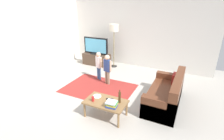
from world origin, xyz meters
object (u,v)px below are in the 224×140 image
(tv_stand, at_px, (97,59))
(couch, at_px, (167,95))
(child_center, at_px, (107,67))
(plate, at_px, (97,96))
(tv_remote, at_px, (110,99))
(tv, at_px, (96,46))
(child_near_tv, at_px, (99,63))
(soda_can, at_px, (93,99))
(coffee_table, at_px, (106,103))
(book_stack, at_px, (112,104))
(bottle, at_px, (120,97))
(floor_lamp, at_px, (114,30))

(tv_stand, xyz_separation_m, couch, (3.32, -1.87, 0.05))
(couch, height_order, child_center, child_center)
(tv_stand, height_order, plate, tv_stand)
(tv_remote, distance_m, plate, 0.35)
(tv, height_order, child_near_tv, tv)
(child_near_tv, bearing_deg, soda_can, -63.80)
(tv_remote, bearing_deg, tv_stand, 105.43)
(plate, bearing_deg, child_center, 107.82)
(tv_stand, height_order, tv, tv)
(couch, height_order, soda_can, couch)
(child_near_tv, relative_size, tv_remote, 5.94)
(tv, bearing_deg, soda_can, -60.48)
(tv_stand, bearing_deg, soda_can, -60.65)
(couch, height_order, coffee_table, couch)
(tv, relative_size, book_stack, 3.89)
(tv_stand, xyz_separation_m, bottle, (2.38, -2.95, 0.32))
(floor_lamp, bearing_deg, coffee_table, -67.92)
(couch, bearing_deg, bottle, -131.09)
(child_near_tv, distance_m, coffee_table, 2.19)
(child_near_tv, bearing_deg, tv_stand, 123.84)
(couch, bearing_deg, soda_can, -139.88)
(book_stack, bearing_deg, couch, 51.62)
(couch, xyz_separation_m, book_stack, (-1.03, -1.31, 0.20))
(floor_lamp, bearing_deg, tv, -167.25)
(floor_lamp, height_order, bottle, floor_lamp)
(child_center, height_order, coffee_table, child_center)
(tv_remote, relative_size, plate, 0.77)
(tv, distance_m, book_stack, 3.91)
(tv_stand, height_order, child_near_tv, child_near_tv)
(book_stack, bearing_deg, soda_can, 179.04)
(child_near_tv, xyz_separation_m, book_stack, (1.45, -1.93, -0.12))
(tv, xyz_separation_m, soda_can, (1.78, -3.15, -0.37))
(couch, distance_m, soda_can, 2.02)
(coffee_table, xyz_separation_m, plate, (-0.30, 0.10, 0.06))
(plate, bearing_deg, tv, 121.05)
(tv, bearing_deg, tv_remote, -54.01)
(tv_stand, distance_m, child_near_tv, 1.55)
(tv_stand, distance_m, book_stack, 3.92)
(bottle, bearing_deg, soda_can, -159.86)
(child_center, relative_size, coffee_table, 1.03)
(tv_remote, bearing_deg, coffee_table, -132.99)
(child_near_tv, height_order, soda_can, child_near_tv)
(tv_stand, bearing_deg, coffee_table, -55.93)
(tv, height_order, coffee_table, tv)
(couch, distance_m, child_center, 2.11)
(floor_lamp, height_order, soda_can, floor_lamp)
(coffee_table, xyz_separation_m, bottle, (0.32, 0.10, 0.19))
(couch, relative_size, tv_remote, 10.59)
(book_stack, xyz_separation_m, plate, (-0.53, 0.23, -0.06))
(tv_stand, distance_m, tv_remote, 3.61)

